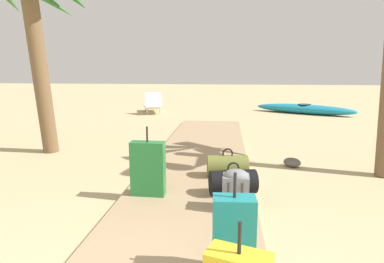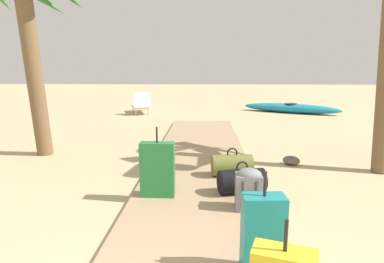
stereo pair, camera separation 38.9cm
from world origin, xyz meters
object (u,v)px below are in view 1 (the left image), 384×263
Objects in this scene: palm_tree_far_left at (37,5)px; lounge_chair at (153,104)px; suitcase_green at (148,169)px; duffel_bag_olive at (227,166)px; duffel_bag_black at (233,182)px; suitcase_teal at (234,237)px; kayak at (304,109)px; backpack_grey at (236,189)px.

lounge_chair is (0.73, 6.13, -2.51)m from palm_tree_far_left.
duffel_bag_olive is at bearing 40.29° from suitcase_green.
suitcase_green is 8.46m from lounge_chair.
duffel_bag_black is (0.07, -0.70, -0.00)m from duffel_bag_olive.
suitcase_teal reaches higher than duffel_bag_black.
palm_tree_far_left reaches higher than kayak.
duffel_bag_black is 8.61m from lounge_chair.
suitcase_green is at bearing 162.44° from backpack_grey.
kayak is at bearing 69.91° from duffel_bag_olive.
suitcase_green is 1.89m from suitcase_teal.
backpack_grey is 5.08m from palm_tree_far_left.
duffel_bag_black is 0.18× the size of palm_tree_far_left.
duffel_bag_olive is 0.39× the size of lounge_chair.
backpack_grey is at bearing -71.24° from lounge_chair.
lounge_chair is (-1.82, 8.26, -0.10)m from suitcase_green.
lounge_chair is at bearing 108.76° from backpack_grey.
suitcase_teal is 1.73m from duffel_bag_black.
lounge_chair reaches higher than kayak.
duffel_bag_black is at bearing -84.14° from duffel_bag_olive.
backpack_grey is 0.75× the size of duffel_bag_black.
palm_tree_far_left reaches higher than backpack_grey.
kayak is (2.77, 9.02, -0.16)m from backpack_grey.
backpack_grey is at bearing 87.78° from suitcase_teal.
lounge_chair is at bearing 102.44° from suitcase_green.
palm_tree_far_left is 6.66m from lounge_chair.
suitcase_teal reaches higher than kayak.
duffel_bag_black is at bearing 8.25° from suitcase_green.
backpack_grey is 9.44m from kayak.
backpack_grey is 0.30× the size of lounge_chair.
suitcase_green is 1.83× the size of backpack_grey.
palm_tree_far_left is (-2.55, 2.13, 2.40)m from suitcase_green.
suitcase_teal is 1.73× the size of backpack_grey.
palm_tree_far_left reaches higher than lounge_chair.
palm_tree_far_left reaches higher than duffel_bag_black.
duffel_bag_black is at bearing -28.51° from palm_tree_far_left.
backpack_grey reaches higher than kayak.
backpack_grey is 9.09m from lounge_chair.
duffel_bag_black is 4.89m from palm_tree_far_left.
palm_tree_far_left is at bearing 140.15° from suitcase_green.
backpack_grey is (0.09, -1.21, 0.09)m from duffel_bag_olive.
suitcase_green is 1.34m from duffel_bag_olive.
duffel_bag_olive reaches higher than kayak.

